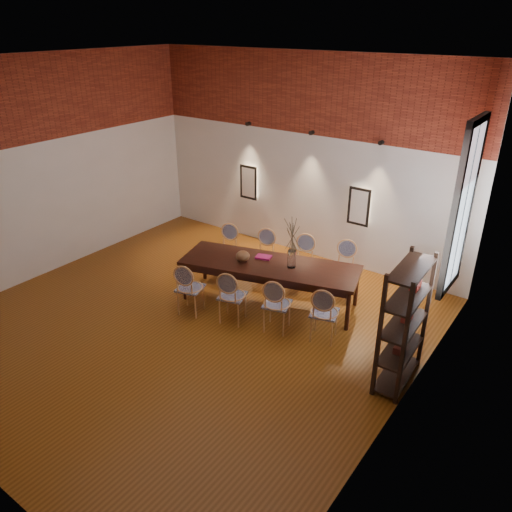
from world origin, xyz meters
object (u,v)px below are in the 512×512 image
Objects in this scene: chair_far_b at (263,257)px; bowl at (243,256)px; chair_near_d at (324,313)px; book at (264,257)px; shelving_rack at (404,324)px; chair_near_b at (232,296)px; chair_far_a at (226,251)px; dining_table at (270,283)px; chair_near_c at (277,304)px; chair_near_a at (190,288)px; chair_far_d at (344,269)px; chair_far_c at (302,263)px; vase at (292,259)px.

chair_far_b is 0.90m from bowl.
chair_near_d is 1.00× the size of chair_far_b.
shelving_rack is at bearing -16.03° from book.
chair_near_b is 1.00× the size of chair_far_a.
chair_near_c is at bearing -63.71° from dining_table.
chair_far_a is (-1.88, 1.06, 0.00)m from chair_near_c.
chair_near_a reaches higher than book.
chair_near_b is at bearing -180.00° from chair_near_c.
chair_far_d is at bearing 34.01° from dining_table.
chair_far_a is (-2.61, 0.85, 0.00)m from chair_near_d.
chair_far_c is (0.30, 1.68, 0.00)m from chair_near_b.
chair_near_d is 3.62× the size of book.
vase is 0.17× the size of shelving_rack.
dining_table is 3.23× the size of chair_far_c.
chair_far_c is at bearing 90.00° from chair_near_c.
chair_far_a is at bearing 145.18° from bowl.
vase is (-0.51, -0.95, 0.43)m from chair_far_d.
bowl is (-0.59, -1.02, 0.37)m from chair_far_c.
chair_near_b and chair_far_c have the same top height.
chair_far_d is 3.62× the size of book.
chair_near_b is at bearing 63.71° from chair_far_c.
chair_near_c is 1.00× the size of chair_far_c.
chair_near_c is at bearing 0.00° from chair_near_b.
chair_near_c is (0.58, -0.63, 0.09)m from dining_table.
chair_near_b is 1.00× the size of chair_near_c.
shelving_rack is (3.18, -1.32, 0.43)m from chair_far_b.
book is at bearing 53.54° from bowl.
chair_near_b is 0.76m from chair_near_c.
chair_far_b is at bearing 150.79° from vase.
dining_table is 1.38m from chair_near_a.
book is (-0.22, 0.12, 0.39)m from dining_table.
shelving_rack reaches higher than chair_far_b.
bowl is (-0.81, -0.28, -0.06)m from vase.
book is (-0.58, 0.02, -0.14)m from vase.
chair_far_b is 1.00× the size of chair_far_d.
vase reaches higher than chair_far_d.
chair_near_a and chair_far_b have the same top height.
dining_table is at bearing 145.99° from chair_near_d.
shelving_rack is (1.72, -1.74, 0.43)m from chair_far_d.
vase reaches higher than bowl.
chair_near_c is 1.00× the size of chair_far_a.
vase is at bearing 45.41° from chair_far_d.
chair_near_b is (-0.15, -0.84, 0.09)m from dining_table.
book is (-1.52, 0.55, 0.30)m from chair_near_d.
chair_near_b is 1.00× the size of chair_far_d.
chair_near_a is 1.53m from chair_far_a.
dining_table is 3.23× the size of chair_near_b.
chair_near_a is at bearing -137.12° from vase.
chair_near_c is 1.71m from chair_far_d.
dining_table is at bearing -163.93° from vase.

